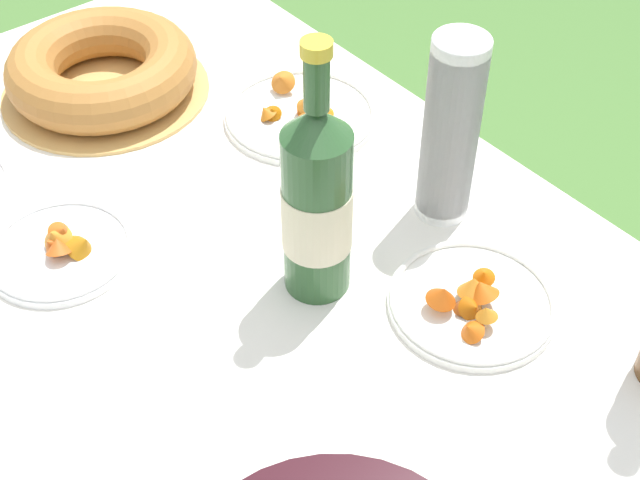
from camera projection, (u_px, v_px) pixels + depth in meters
name	position (u px, v px, depth m)	size (l,w,h in m)	color
garden_table	(228.00, 327.00, 1.16)	(1.47, 0.93, 0.69)	brown
tablecloth	(224.00, 298.00, 1.12)	(1.48, 0.94, 0.10)	white
bundt_cake	(102.00, 70.00, 1.38)	(0.33, 0.33, 0.09)	tan
cup_stack	(451.00, 131.00, 1.12)	(0.07, 0.07, 0.27)	white
cider_bottle_green	(317.00, 203.00, 1.03)	(0.08, 0.08, 0.34)	#2D562D
snack_plate_near	(61.00, 248.00, 1.14)	(0.19, 0.19, 0.06)	white
snack_plate_left	(301.00, 113.00, 1.35)	(0.23, 0.23, 0.06)	white
snack_plate_right	(472.00, 301.00, 1.08)	(0.21, 0.21, 0.06)	white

